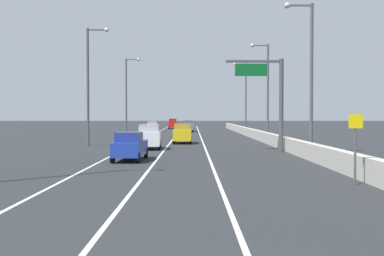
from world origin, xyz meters
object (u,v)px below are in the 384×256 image
(lamp_post_left_mid, at_px, (88,79))
(car_silver_2, at_px, (150,126))
(lamp_post_right_fourth, at_px, (242,93))
(lamp_post_left_far, at_px, (126,91))
(speed_advisory_sign, at_px, (353,143))
(lamp_post_right_third, at_px, (264,86))
(car_yellow_5, at_px, (180,134))
(car_gray_4, at_px, (186,126))
(car_blue_1, at_px, (128,146))
(overhead_sign_gantry, at_px, (270,93))
(lamp_post_right_second, at_px, (306,69))
(car_white_3, at_px, (147,137))
(car_red_0, at_px, (171,124))

(lamp_post_left_mid, xyz_separation_m, car_silver_2, (2.52, 40.26, -5.31))
(lamp_post_right_fourth, relative_size, lamp_post_left_far, 1.00)
(speed_advisory_sign, relative_size, lamp_post_right_third, 0.27)
(lamp_post_right_third, distance_m, lamp_post_left_mid, 20.75)
(lamp_post_left_mid, xyz_separation_m, car_yellow_5, (8.57, 4.45, -5.33))
(lamp_post_left_far, relative_size, car_gray_4, 2.63)
(lamp_post_right_third, distance_m, car_blue_1, 27.87)
(speed_advisory_sign, bearing_deg, lamp_post_left_mid, 123.70)
(car_blue_1, bearing_deg, lamp_post_left_mid, 111.42)
(overhead_sign_gantry, relative_size, lamp_post_right_second, 0.67)
(overhead_sign_gantry, height_order, lamp_post_left_far, lamp_post_left_far)
(car_white_3, bearing_deg, lamp_post_left_mid, 146.73)
(lamp_post_left_mid, distance_m, car_red_0, 55.89)
(overhead_sign_gantry, xyz_separation_m, car_yellow_5, (-7.51, 10.68, -3.71))
(speed_advisory_sign, xyz_separation_m, lamp_post_right_second, (1.55, 14.74, 4.58))
(lamp_post_left_far, height_order, car_red_0, lamp_post_left_far)
(car_silver_2, relative_size, car_gray_4, 0.97)
(speed_advisory_sign, bearing_deg, car_silver_2, 102.15)
(lamp_post_right_second, bearing_deg, car_red_0, 100.86)
(speed_advisory_sign, relative_size, car_gray_4, 0.71)
(car_white_3, bearing_deg, car_gray_4, 85.80)
(car_white_3, bearing_deg, overhead_sign_gantry, -13.08)
(lamp_post_left_mid, bearing_deg, speed_advisory_sign, -56.30)
(overhead_sign_gantry, xyz_separation_m, car_blue_1, (-10.54, -7.89, -3.80))
(lamp_post_right_fourth, bearing_deg, car_red_0, 116.19)
(car_silver_2, bearing_deg, car_yellow_5, -80.40)
(overhead_sign_gantry, relative_size, lamp_post_right_third, 0.67)
(lamp_post_left_mid, distance_m, lamp_post_left_far, 24.25)
(lamp_post_right_second, xyz_separation_m, lamp_post_right_third, (0.01, 20.21, 0.00))
(lamp_post_right_second, distance_m, car_white_3, 14.65)
(lamp_post_right_second, bearing_deg, lamp_post_right_fourth, 90.36)
(lamp_post_right_fourth, relative_size, car_gray_4, 2.63)
(lamp_post_left_mid, relative_size, lamp_post_left_far, 1.00)
(car_red_0, height_order, car_yellow_5, car_red_0)
(lamp_post_right_fourth, xyz_separation_m, car_white_3, (-11.93, -34.24, -5.29))
(lamp_post_left_mid, relative_size, car_gray_4, 2.63)
(lamp_post_left_mid, xyz_separation_m, car_red_0, (5.53, 55.36, -5.27))
(lamp_post_left_far, xyz_separation_m, car_silver_2, (2.25, 16.01, -5.31))
(lamp_post_right_third, xyz_separation_m, car_white_3, (-12.20, -14.03, -5.29))
(lamp_post_right_third, height_order, car_silver_2, lamp_post_right_third)
(overhead_sign_gantry, bearing_deg, car_red_0, 99.72)
(speed_advisory_sign, bearing_deg, car_white_3, 116.96)
(lamp_post_right_third, relative_size, car_red_0, 2.48)
(lamp_post_left_mid, distance_m, car_white_3, 8.81)
(lamp_post_right_fourth, bearing_deg, car_white_3, -109.21)
(speed_advisory_sign, relative_size, car_white_3, 0.70)
(overhead_sign_gantry, height_order, car_yellow_5, overhead_sign_gantry)
(lamp_post_right_fourth, distance_m, lamp_post_left_far, 18.59)
(lamp_post_right_third, distance_m, car_gray_4, 29.55)
(lamp_post_right_third, bearing_deg, lamp_post_left_far, 141.67)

